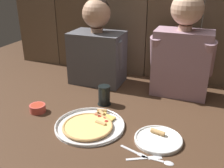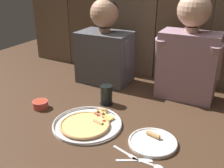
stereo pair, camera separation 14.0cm
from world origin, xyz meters
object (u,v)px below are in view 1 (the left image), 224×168
at_px(drinking_glass, 104,95).
at_px(dipping_bowl, 38,108).
at_px(pizza_tray, 90,125).
at_px(dinner_plate, 158,139).
at_px(diner_left, 97,46).
at_px(diner_right, 183,48).

height_order(drinking_glass, dipping_bowl, drinking_glass).
bearing_deg(pizza_tray, dipping_bowl, 173.60).
xyz_separation_m(dinner_plate, drinking_glass, (-0.38, 0.25, 0.05)).
bearing_deg(diner_left, dipping_bowl, -104.84).
bearing_deg(pizza_tray, diner_right, 56.97).
bearing_deg(diner_right, diner_left, 179.97).
distance_m(dinner_plate, drinking_glass, 0.46).
xyz_separation_m(pizza_tray, diner_left, (-0.20, 0.57, 0.25)).
height_order(dinner_plate, drinking_glass, drinking_glass).
xyz_separation_m(dipping_bowl, diner_right, (0.71, 0.53, 0.28)).
relative_size(dinner_plate, diner_right, 0.36).
relative_size(drinking_glass, dipping_bowl, 1.31).
bearing_deg(diner_left, dinner_plate, -45.39).
bearing_deg(drinking_glass, dipping_bowl, -145.06).
distance_m(drinking_glass, diner_right, 0.56).
height_order(pizza_tray, dinner_plate, dinner_plate).
bearing_deg(dipping_bowl, dinner_plate, -2.73).
relative_size(pizza_tray, dinner_plate, 1.59).
bearing_deg(diner_left, drinking_glass, -60.27).
bearing_deg(dipping_bowl, pizza_tray, -6.40).
relative_size(pizza_tray, diner_left, 0.62).
bearing_deg(dinner_plate, diner_left, 134.61).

